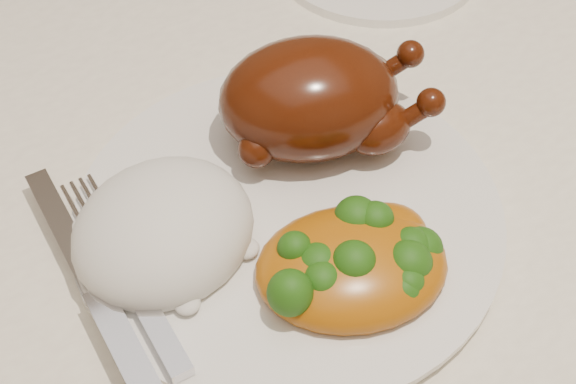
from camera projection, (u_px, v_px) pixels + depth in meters
dining_table at (243, 247)px, 0.68m from camera, size 1.60×0.90×0.76m
tablecloth at (239, 190)px, 0.62m from camera, size 1.73×1.03×0.18m
dinner_plate at (288, 217)px, 0.56m from camera, size 0.37×0.37×0.01m
roast_chicken at (315, 99)px, 0.57m from camera, size 0.17×0.14×0.08m
rice_mound at (164, 231)px, 0.53m from camera, size 0.16×0.15×0.07m
mac_and_cheese at (358, 262)px, 0.51m from camera, size 0.15×0.13×0.05m
cutlery at (118, 297)px, 0.50m from camera, size 0.04×0.20×0.01m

